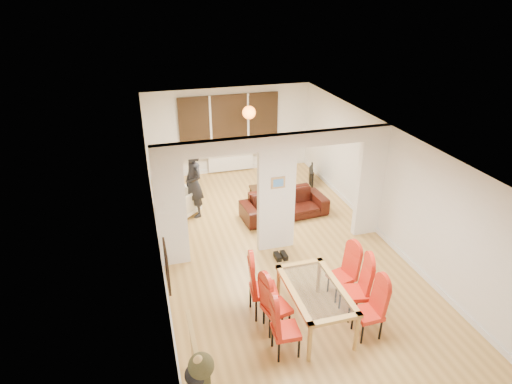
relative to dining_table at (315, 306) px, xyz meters
name	(u,v)px	position (x,y,z in m)	size (l,w,h in m)	color
floor	(275,246)	(0.12, 2.47, -0.37)	(5.00, 9.00, 0.01)	tan
room_walls	(276,194)	(0.12, 2.47, 0.93)	(5.00, 9.00, 2.60)	silver
divider_wall	(276,194)	(0.12, 2.47, 0.93)	(5.00, 0.18, 2.60)	white
bay_window_blinds	(230,125)	(0.12, 6.91, 1.13)	(3.00, 0.08, 1.80)	black
radiator	(231,163)	(0.12, 6.87, -0.07)	(1.40, 0.08, 0.50)	white
pendant_light	(249,112)	(0.42, 5.77, 1.78)	(0.36, 0.36, 0.36)	orange
stair_newel	(195,358)	(-2.13, -0.73, 0.18)	(0.40, 1.20, 1.10)	tan
wall_poster	(167,266)	(-2.35, 0.07, 1.23)	(0.04, 0.52, 0.67)	gray
pillar_photo	(278,183)	(0.12, 2.37, 1.23)	(0.30, 0.03, 0.25)	#4C8CD8
dining_table	(315,306)	(0.00, 0.00, 0.00)	(0.89, 1.58, 0.74)	#BA8C44
dining_chair_la	(286,327)	(-0.69, -0.48, 0.14)	(0.41, 0.41, 1.02)	red
dining_chair_lb	(277,304)	(-0.66, 0.04, 0.15)	(0.42, 0.42, 1.04)	red
dining_chair_lc	(264,286)	(-0.75, 0.49, 0.20)	(0.46, 0.46, 1.15)	red
dining_chair_ra	(369,310)	(0.73, -0.48, 0.14)	(0.41, 0.41, 1.03)	red
dining_chair_rb	(355,289)	(0.76, 0.02, 0.17)	(0.43, 0.43, 1.08)	red
dining_chair_rc	(342,273)	(0.75, 0.52, 0.15)	(0.41, 0.41, 1.03)	red
sofa	(284,205)	(0.77, 3.74, -0.06)	(2.14, 0.84, 0.63)	black
armchair	(181,202)	(-1.71, 4.52, -0.03)	(0.75, 0.73, 0.69)	#F4EACE
person	(194,183)	(-1.36, 4.40, 0.50)	(0.42, 0.63, 1.74)	black
television	(309,175)	(2.12, 5.39, -0.12)	(0.11, 0.86, 0.50)	black
coffee_table	(266,190)	(0.72, 5.08, -0.27)	(0.90, 0.45, 0.21)	#362312
bottle	(272,180)	(0.92, 5.17, -0.02)	(0.08, 0.08, 0.30)	#143F19
bowl	(264,188)	(0.61, 4.97, -0.14)	(0.20, 0.20, 0.05)	#362312
shoes	(281,256)	(0.08, 1.99, -0.32)	(0.25, 0.27, 0.11)	black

